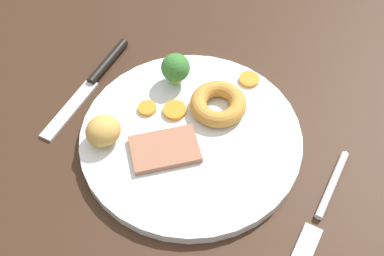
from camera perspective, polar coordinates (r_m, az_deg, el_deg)
dining_table at (r=64.47cm, az=-0.98°, el=-2.14°), size 120.00×84.00×3.60cm
dinner_plate at (r=62.35cm, az=-0.00°, el=-0.93°), size 26.79×26.79×1.40cm
meat_slice_main at (r=60.02cm, az=-3.05°, el=-2.37°), size 9.41×8.89×0.80cm
yorkshire_pudding at (r=63.29cm, az=2.93°, el=2.70°), size 6.99×6.99×2.06cm
roast_potato_left at (r=60.70cm, az=-9.83°, el=-0.30°), size 5.31×5.49×3.50cm
carrot_coin_front at (r=67.30cm, az=6.35°, el=5.39°), size 2.61×2.61×0.48cm
carrot_coin_back at (r=63.54cm, az=-1.93°, el=1.97°), size 2.90×2.90×0.60cm
carrot_coin_side at (r=64.01cm, az=-4.99°, el=2.20°), size 2.28×2.28×0.51cm
broccoli_floret at (r=65.21cm, az=-1.84°, el=6.65°), size 3.68×3.68×4.41cm
fork at (r=59.38cm, az=14.26°, el=-8.62°), size 2.58×15.32×0.90cm
knife at (r=69.82cm, az=-10.77°, el=5.44°), size 2.65×18.56×1.20cm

